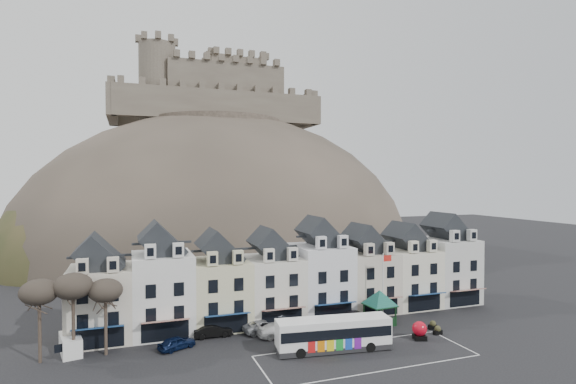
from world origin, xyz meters
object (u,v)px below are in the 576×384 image
Objects in this scene: bus_shelter at (380,298)px; car_charcoal at (354,315)px; red_buoy at (420,330)px; car_silver at (264,326)px; car_white at (281,330)px; car_navy at (177,343)px; car_maroon at (352,321)px; white_van at (71,344)px; car_black at (213,331)px; flagpole at (384,283)px; bus at (333,332)px.

bus_shelter is 1.62× the size of car_charcoal.
red_buoy is 0.41× the size of car_silver.
car_white is 11.01m from car_charcoal.
car_maroon reaches higher than car_navy.
red_buoy is 9.36m from car_charcoal.
white_van is 14.74m from car_black.
car_navy is at bearing 120.66° from car_black.
bus_shelter reaches higher than car_navy.
car_white is at bearing 125.46° from car_charcoal.
car_navy is at bearing 174.79° from bus_shelter.
car_navy is 0.80× the size of car_silver.
bus_shelter is 14.72m from car_silver.
bus is at bearing -147.70° from flagpole.
car_white is (-13.81, -0.50, -4.20)m from flagpole.
bus is 6.11× the size of red_buoy.
flagpole reaches higher than car_maroon.
bus is 2.98× the size of car_charcoal.
car_black reaches higher than car_silver.
flagpole reaches higher than bus_shelter.
white_van is 0.83× the size of car_white.
car_maroon is at bearing 129.27° from red_buoy.
flagpole is 36.15m from white_van.
car_maroon is (31.26, -2.24, -0.24)m from white_van.
car_silver is (20.66, -0.39, -0.25)m from white_van.
car_black is at bearing 112.33° from car_charcoal.
bus is 27.24m from white_van.
car_maroon reaches higher than car_silver.
car_navy reaches higher than car_charcoal.
car_maroon is (20.80, 0.18, 0.03)m from car_navy.
car_navy is at bearing 166.42° from bus.
bus is 13.97m from car_black.
white_van is at bearing 80.57° from car_silver.
bus_shelter is at bearing -106.72° from car_silver.
car_silver is 2.53m from car_white.
car_charcoal is at bearing -21.08° from car_maroon.
red_buoy is at bearing -25.77° from white_van.
red_buoy is at bearing -127.71° from car_navy.
white_van reaches higher than car_black.
car_black is 0.82× the size of car_white.
car_maroon is at bearing 170.99° from bus_shelter.
white_van reaches higher than car_charcoal.
car_maroon is 2.71m from car_charcoal.
car_silver is (-14.34, 2.11, -2.61)m from bus_shelter.
car_charcoal is (-3.68, 8.60, -0.35)m from red_buoy.
car_maroon is at bearing -108.26° from car_silver.
bus_shelter is 1.95m from flagpole.
car_silver is 1.20× the size of car_charcoal.
bus is 9.56m from car_silver.
red_buoy is at bearing -81.62° from bus_shelter.
car_charcoal is at bearing -108.15° from car_navy.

